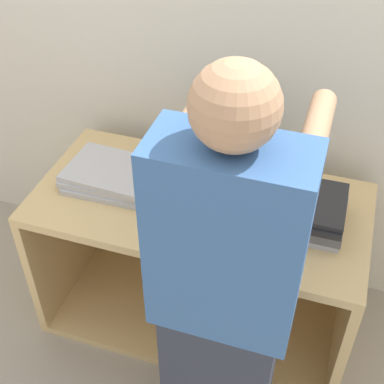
{
  "coord_description": "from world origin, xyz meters",
  "views": [
    {
      "loc": [
        0.45,
        -1.15,
        2.03
      ],
      "look_at": [
        0.0,
        0.22,
        0.81
      ],
      "focal_mm": 50.0,
      "sensor_mm": 36.0,
      "label": 1
    }
  ],
  "objects_px": {
    "laptop_stack_right": "(297,209)",
    "person": "(224,306)",
    "laptop_open": "(204,182)",
    "laptop_stack_left": "(111,175)"
  },
  "relations": [
    {
      "from": "laptop_open",
      "to": "person",
      "type": "distance_m",
      "value": 0.61
    },
    {
      "from": "laptop_open",
      "to": "person",
      "type": "bearing_deg",
      "value": -67.59
    },
    {
      "from": "laptop_stack_right",
      "to": "person",
      "type": "bearing_deg",
      "value": -103.98
    },
    {
      "from": "laptop_open",
      "to": "laptop_stack_left",
      "type": "xyz_separation_m",
      "value": [
        -0.37,
        -0.05,
        -0.02
      ]
    },
    {
      "from": "laptop_stack_right",
      "to": "person",
      "type": "distance_m",
      "value": 0.53
    },
    {
      "from": "laptop_stack_left",
      "to": "laptop_open",
      "type": "bearing_deg",
      "value": 7.97
    },
    {
      "from": "laptop_stack_left",
      "to": "laptop_stack_right",
      "type": "xyz_separation_m",
      "value": [
        0.73,
        0.0,
        0.02
      ]
    },
    {
      "from": "laptop_stack_left",
      "to": "laptop_stack_right",
      "type": "height_order",
      "value": "laptop_stack_right"
    },
    {
      "from": "laptop_open",
      "to": "laptop_stack_left",
      "type": "height_order",
      "value": "laptop_open"
    },
    {
      "from": "laptop_open",
      "to": "laptop_stack_left",
      "type": "relative_size",
      "value": 0.95
    }
  ]
}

